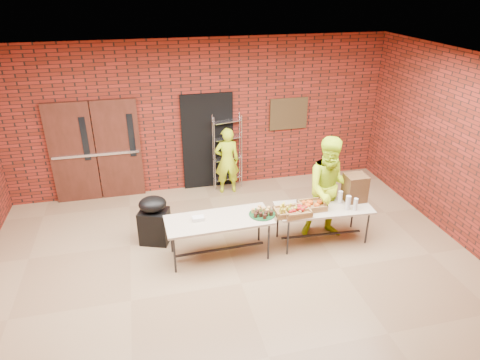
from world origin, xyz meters
The scene contains 19 objects.
room centered at (0.00, 0.00, 1.60)m, with size 8.08×7.08×3.28m.
double_doors centered at (-2.20, 3.44, 1.05)m, with size 1.78×0.12×2.10m.
dark_doorway centered at (0.10, 3.46, 1.05)m, with size 1.10×0.06×2.10m, color black.
bronze_plaque centered at (1.90, 3.45, 1.55)m, with size 0.85×0.04×0.70m, color #3F3019.
wire_rack centered at (0.50, 3.32, 0.83)m, with size 0.61×0.20×1.66m, color silver, non-canonical shape.
table_left centered at (-0.18, 0.80, 0.65)m, with size 1.75×0.77×0.71m.
table_right centered at (1.67, 0.84, 0.62)m, with size 1.68×0.79×0.67m.
basket_bananas centered at (0.97, 0.75, 0.73)m, with size 0.41×0.32×0.13m.
basket_oranges centered at (1.45, 0.84, 0.73)m, with size 0.44×0.34×0.14m.
basket_apples centered at (1.12, 0.71, 0.73)m, with size 0.44×0.34×0.14m.
muffin_tray centered at (0.54, 0.77, 0.76)m, with size 0.43×0.43×0.11m.
napkin_box centered at (-0.51, 0.84, 0.74)m, with size 0.19×0.12×0.06m, color silver.
coffee_dispenser centered at (2.28, 0.95, 0.91)m, with size 0.37×0.33×0.48m, color #53351C.
cup_stack_front centered at (2.02, 0.66, 0.80)m, with size 0.08×0.08×0.25m, color silver.
cup_stack_mid centered at (2.14, 0.62, 0.78)m, with size 0.07×0.07×0.22m, color silver.
cup_stack_back centered at (1.99, 0.90, 0.79)m, with size 0.08×0.08×0.23m, color silver.
covered_grill centered at (-1.20, 1.49, 0.44)m, with size 0.59×0.55×0.88m.
volunteer_woman centered at (0.44, 3.10, 0.73)m, with size 0.53×0.35×1.45m, color #BCE419.
volunteer_man centered at (1.83, 0.98, 0.94)m, with size 0.91×0.71×1.87m, color #BCE419.
Camera 1 is at (-1.24, -5.08, 4.28)m, focal length 32.00 mm.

